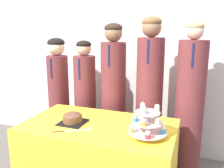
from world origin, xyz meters
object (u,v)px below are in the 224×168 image
object	(u,v)px
student_4	(189,108)
student_1	(85,104)
round_cake	(73,118)
cake_knife	(66,131)
cupcake_stand	(147,122)
student_2	(113,99)
student_0	(59,98)
student_3	(149,100)

from	to	relation	value
student_4	student_1	bearing A→B (deg)	-180.00
round_cake	student_4	distance (m)	1.14
cake_knife	cupcake_stand	xyz separation A→B (m)	(0.62, 0.13, 0.11)
cupcake_stand	cake_knife	bearing A→B (deg)	-168.22
cake_knife	student_2	size ratio (longest dim) A/B	0.18
student_1	student_4	bearing A→B (deg)	0.00
cupcake_stand	student_1	size ratio (longest dim) A/B	0.21
round_cake	student_0	world-z (taller)	student_0
cupcake_stand	student_2	world-z (taller)	student_2
student_0	student_1	xyz separation A→B (m)	(0.35, -0.00, -0.03)
cake_knife	student_1	bearing A→B (deg)	76.36
student_3	student_4	size ratio (longest dim) A/B	1.03
cake_knife	student_3	world-z (taller)	student_3
student_3	cake_knife	bearing A→B (deg)	-120.61
student_3	student_4	distance (m)	0.40
round_cake	student_1	distance (m)	0.70
student_0	cake_knife	bearing A→B (deg)	-54.55
student_1	student_3	size ratio (longest dim) A/B	0.85
student_2	student_1	bearing A→B (deg)	-180.00
cake_knife	student_2	world-z (taller)	student_2
student_4	student_0	bearing A→B (deg)	-180.00
cake_knife	student_3	size ratio (longest dim) A/B	0.17
cake_knife	cupcake_stand	world-z (taller)	cupcake_stand
round_cake	student_3	distance (m)	0.85
cupcake_stand	student_0	size ratio (longest dim) A/B	0.21
student_0	round_cake	bearing A→B (deg)	-49.71
round_cake	student_0	distance (m)	0.87
cake_knife	student_3	xyz separation A→B (m)	(0.50, 0.84, 0.08)
student_0	student_1	bearing A→B (deg)	-0.00
round_cake	student_2	size ratio (longest dim) A/B	0.14
student_1	student_2	distance (m)	0.36
student_2	cake_knife	bearing A→B (deg)	-96.84
cake_knife	student_1	distance (m)	0.87
student_1	student_3	world-z (taller)	student_3
cupcake_stand	student_1	bearing A→B (deg)	140.86
student_2	student_4	distance (m)	0.79
round_cake	student_1	world-z (taller)	student_1
cupcake_stand	student_0	bearing A→B (deg)	149.92
cake_knife	student_0	world-z (taller)	student_0
round_cake	student_4	bearing A→B (deg)	35.59
student_1	cake_knife	bearing A→B (deg)	-73.73
cupcake_stand	student_4	xyz separation A→B (m)	(0.27, 0.71, -0.08)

